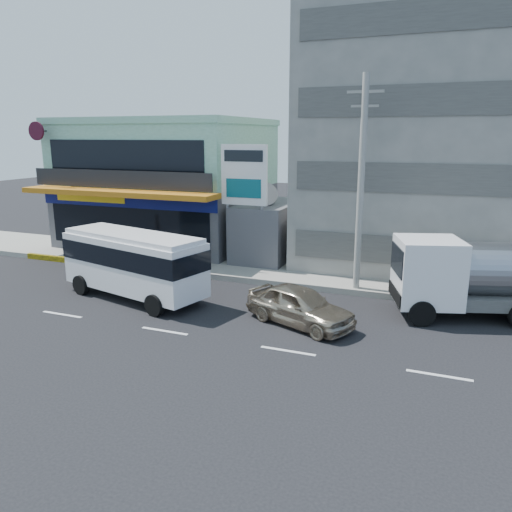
% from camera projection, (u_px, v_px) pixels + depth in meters
% --- Properties ---
extents(ground, '(120.00, 120.00, 0.00)m').
position_uv_depth(ground, '(165.00, 331.00, 19.25)').
color(ground, black).
rests_on(ground, ground).
extents(sidewalk, '(70.00, 5.00, 0.30)m').
position_uv_depth(sidewalk, '(344.00, 277.00, 26.02)').
color(sidewalk, gray).
rests_on(sidewalk, ground).
extents(shop_building, '(12.40, 11.70, 8.00)m').
position_uv_depth(shop_building, '(169.00, 186.00, 33.76)').
color(shop_building, '#444448').
rests_on(shop_building, ground).
extents(concrete_building, '(16.00, 12.00, 14.00)m').
position_uv_depth(concrete_building, '(459.00, 142.00, 27.60)').
color(concrete_building, gray).
rests_on(concrete_building, ground).
extents(gap_structure, '(3.00, 6.00, 3.50)m').
position_uv_depth(gap_structure, '(270.00, 232.00, 29.69)').
color(gap_structure, '#444448').
rests_on(gap_structure, ground).
extents(satellite_dish, '(1.50, 1.50, 0.15)m').
position_uv_depth(satellite_dish, '(265.00, 204.00, 28.35)').
color(satellite_dish, slate).
rests_on(satellite_dish, gap_structure).
extents(billboard, '(2.60, 0.18, 6.90)m').
position_uv_depth(billboard, '(244.00, 182.00, 26.58)').
color(billboard, gray).
rests_on(billboard, ground).
extents(utility_pole_near, '(1.60, 0.30, 10.00)m').
position_uv_depth(utility_pole_near, '(361.00, 185.00, 22.59)').
color(utility_pole_near, '#999993').
rests_on(utility_pole_near, ground).
extents(minibus, '(7.67, 4.06, 3.06)m').
position_uv_depth(minibus, '(134.00, 260.00, 22.75)').
color(minibus, white).
rests_on(minibus, ground).
extents(sedan, '(4.97, 3.47, 1.57)m').
position_uv_depth(sedan, '(300.00, 306.00, 19.77)').
color(sedan, tan).
rests_on(sedan, ground).
extents(tanker_truck, '(8.65, 4.75, 3.27)m').
position_uv_depth(tanker_truck, '(491.00, 276.00, 20.32)').
color(tanker_truck, white).
rests_on(tanker_truck, ground).
extents(motorcycle_rider, '(1.88, 1.01, 2.29)m').
position_uv_depth(motorcycle_rider, '(91.00, 261.00, 26.99)').
color(motorcycle_rider, '#610F0D').
rests_on(motorcycle_rider, ground).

